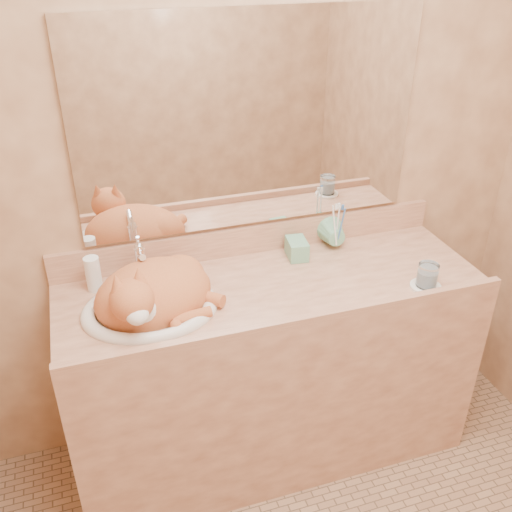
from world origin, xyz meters
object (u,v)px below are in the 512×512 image
object	(u,v)px
cat	(152,292)
water_glass	(428,275)
sink_basin	(149,293)
vanity_counter	(272,371)
toothbrush_cup	(337,240)
soap_dispenser	(301,245)

from	to	relation	value
cat	water_glass	world-z (taller)	cat
cat	sink_basin	bearing A→B (deg)	-176.30
vanity_counter	water_glass	xyz separation A→B (m)	(0.53, -0.19, 0.48)
cat	vanity_counter	bearing A→B (deg)	-13.34
vanity_counter	cat	size ratio (longest dim) A/B	3.75
cat	toothbrush_cup	bearing A→B (deg)	-2.91
soap_dispenser	water_glass	bearing A→B (deg)	-31.93
water_glass	vanity_counter	bearing A→B (deg)	160.03
sink_basin	water_glass	size ratio (longest dim) A/B	5.24
vanity_counter	sink_basin	distance (m)	0.68
soap_dispenser	toothbrush_cup	distance (m)	0.19
soap_dispenser	water_glass	distance (m)	0.49
vanity_counter	soap_dispenser	world-z (taller)	soap_dispenser
water_glass	sink_basin	bearing A→B (deg)	170.12
vanity_counter	sink_basin	xyz separation A→B (m)	(-0.46, -0.02, 0.50)
vanity_counter	water_glass	distance (m)	0.74
vanity_counter	cat	distance (m)	0.67
soap_dispenser	toothbrush_cup	xyz separation A→B (m)	(0.18, 0.04, -0.03)
soap_dispenser	toothbrush_cup	size ratio (longest dim) A/B	1.43
water_glass	cat	bearing A→B (deg)	169.76
sink_basin	toothbrush_cup	size ratio (longest dim) A/B	3.92
vanity_counter	toothbrush_cup	distance (m)	0.60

